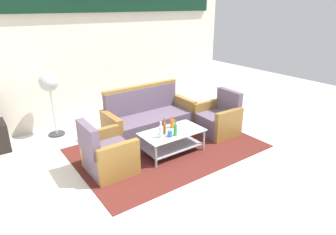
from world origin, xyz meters
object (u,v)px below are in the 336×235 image
object	(u,v)px
bottle_orange	(172,123)
cup	(170,134)
armchair_left	(107,155)
coffee_table	(172,139)
bottle_green	(175,130)
bottle_clear	(161,132)
couch	(149,120)
pedestal_fan	(49,86)
bottle_brown	(164,128)
armchair_right	(218,120)

from	to	relation	value
bottle_orange	cup	xyz separation A→B (m)	(-0.25, -0.27, -0.03)
armchair_left	cup	size ratio (longest dim) A/B	8.50
bottle_orange	coffee_table	bearing A→B (deg)	-125.91
coffee_table	bottle_green	size ratio (longest dim) A/B	4.05
armchair_left	bottle_clear	size ratio (longest dim) A/B	3.06
couch	bottle_clear	distance (m)	1.04
coffee_table	cup	size ratio (longest dim) A/B	11.00
bottle_clear	pedestal_fan	size ratio (longest dim) A/B	0.22
bottle_brown	cup	world-z (taller)	bottle_brown
bottle_brown	bottle_green	distance (m)	0.19
armchair_left	bottle_orange	size ratio (longest dim) A/B	3.83
armchair_left	bottle_green	distance (m)	1.17
armchair_right	cup	distance (m)	1.44
coffee_table	bottle_green	distance (m)	0.29
bottle_orange	armchair_right	bearing A→B (deg)	0.37
bottle_orange	bottle_green	bearing A→B (deg)	-116.96
bottle_brown	pedestal_fan	xyz separation A→B (m)	(-1.27, 1.97, 0.49)
armchair_left	bottle_green	bearing A→B (deg)	76.73
bottle_orange	bottle_brown	bearing A→B (deg)	-152.90
bottle_brown	pedestal_fan	size ratio (longest dim) A/B	0.23
armchair_left	bottle_brown	bearing A→B (deg)	83.50
armchair_left	bottle_brown	distance (m)	1.03
armchair_right	bottle_brown	size ratio (longest dim) A/B	2.94
armchair_left	bottle_green	world-z (taller)	armchair_left
bottle_green	bottle_clear	bearing A→B (deg)	162.86
coffee_table	bottle_brown	distance (m)	0.30
couch	cup	size ratio (longest dim) A/B	18.09
bottle_green	cup	xyz separation A→B (m)	(-0.10, 0.01, -0.05)
bottle_brown	bottle_orange	bearing A→B (deg)	27.10
pedestal_fan	coffee_table	bearing A→B (deg)	-53.82
coffee_table	bottle_brown	world-z (taller)	bottle_brown
bottle_orange	pedestal_fan	bearing A→B (deg)	129.88
couch	coffee_table	distance (m)	0.88
armchair_right	pedestal_fan	distance (m)	3.33
couch	bottle_green	world-z (taller)	couch
coffee_table	pedestal_fan	xyz separation A→B (m)	(-1.44, 1.97, 0.74)
couch	cup	bearing A→B (deg)	76.10
coffee_table	bottle_orange	size ratio (longest dim) A/B	4.95
armchair_right	pedestal_fan	bearing A→B (deg)	57.54
pedestal_fan	armchair_right	bearing A→B (deg)	-34.19
bottle_clear	bottle_brown	distance (m)	0.14
coffee_table	bottle_brown	xyz separation A→B (m)	(-0.17, -0.01, 0.25)
bottle_orange	cup	size ratio (longest dim) A/B	2.22
armchair_left	armchair_right	bearing A→B (deg)	90.51
pedestal_fan	bottle_green	bearing A→B (deg)	-56.80
couch	armchair_left	distance (m)	1.47
couch	armchair_left	size ratio (longest dim) A/B	2.13
bottle_green	pedestal_fan	bearing A→B (deg)	123.20
armchair_right	bottle_brown	distance (m)	1.45
couch	cup	world-z (taller)	couch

